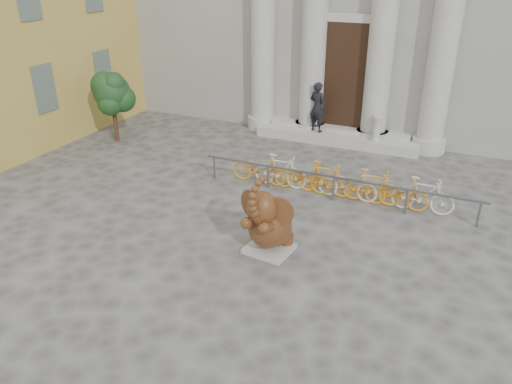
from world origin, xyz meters
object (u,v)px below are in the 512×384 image
at_px(bike_rack, 336,180).
at_px(tree, 112,93).
at_px(elephant_statue, 269,223).
at_px(pedestrian, 317,107).

xyz_separation_m(bike_rack, tree, (-8.75, 1.32, 1.31)).
distance_m(elephant_statue, bike_rack, 3.56).
height_order(elephant_statue, pedestrian, pedestrian).
xyz_separation_m(elephant_statue, bike_rack, (0.59, 3.50, -0.24)).
distance_m(elephant_statue, pedestrian, 8.06).
height_order(elephant_statue, tree, tree).
relative_size(elephant_statue, tree, 0.78).
bearing_deg(elephant_statue, tree, 156.27).
height_order(tree, pedestrian, tree).
height_order(elephant_statue, bike_rack, elephant_statue).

